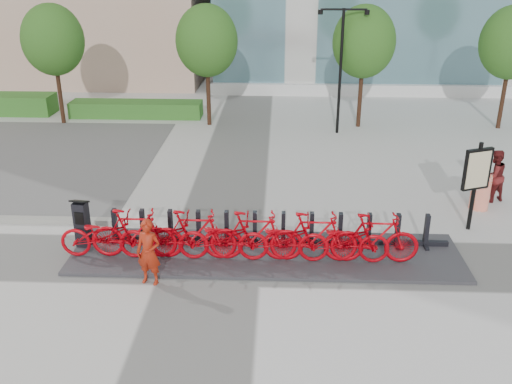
{
  "coord_description": "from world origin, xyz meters",
  "views": [
    {
      "loc": [
        1.58,
        -12.16,
        6.9
      ],
      "look_at": [
        1.0,
        1.5,
        1.2
      ],
      "focal_mm": 40.0,
      "sensor_mm": 36.0,
      "label": 1
    }
  ],
  "objects_px": {
    "pedestrian": "(494,176)",
    "map_sign": "(477,173)",
    "worker_red": "(149,252)",
    "bike_0": "(104,235)",
    "construction_barrel": "(480,192)",
    "kiosk": "(82,223)"
  },
  "relations": [
    {
      "from": "pedestrian",
      "to": "construction_barrel",
      "type": "bearing_deg",
      "value": 24.72
    },
    {
      "from": "construction_barrel",
      "to": "kiosk",
      "type": "bearing_deg",
      "value": -164.88
    },
    {
      "from": "construction_barrel",
      "to": "map_sign",
      "type": "height_order",
      "value": "map_sign"
    },
    {
      "from": "pedestrian",
      "to": "map_sign",
      "type": "bearing_deg",
      "value": 34.81
    },
    {
      "from": "bike_0",
      "to": "pedestrian",
      "type": "bearing_deg",
      "value": -69.08
    },
    {
      "from": "bike_0",
      "to": "map_sign",
      "type": "xyz_separation_m",
      "value": [
        9.37,
        2.06,
        0.98
      ]
    },
    {
      "from": "pedestrian",
      "to": "map_sign",
      "type": "xyz_separation_m",
      "value": [
        -1.24,
        -1.99,
        0.82
      ]
    },
    {
      "from": "kiosk",
      "to": "construction_barrel",
      "type": "xyz_separation_m",
      "value": [
        10.78,
        2.91,
        -0.18
      ]
    },
    {
      "from": "pedestrian",
      "to": "map_sign",
      "type": "relative_size",
      "value": 0.65
    },
    {
      "from": "bike_0",
      "to": "pedestrian",
      "type": "relative_size",
      "value": 1.34
    },
    {
      "from": "kiosk",
      "to": "construction_barrel",
      "type": "distance_m",
      "value": 11.17
    },
    {
      "from": "pedestrian",
      "to": "map_sign",
      "type": "distance_m",
      "value": 2.49
    },
    {
      "from": "construction_barrel",
      "to": "bike_0",
      "type": "bearing_deg",
      "value": -161.07
    },
    {
      "from": "worker_red",
      "to": "bike_0",
      "type": "bearing_deg",
      "value": 154.91
    },
    {
      "from": "worker_red",
      "to": "map_sign",
      "type": "height_order",
      "value": "map_sign"
    },
    {
      "from": "bike_0",
      "to": "worker_red",
      "type": "distance_m",
      "value": 1.68
    },
    {
      "from": "bike_0",
      "to": "pedestrian",
      "type": "height_order",
      "value": "pedestrian"
    },
    {
      "from": "construction_barrel",
      "to": "map_sign",
      "type": "bearing_deg",
      "value": -116.65
    },
    {
      "from": "worker_red",
      "to": "construction_barrel",
      "type": "relative_size",
      "value": 1.5
    },
    {
      "from": "kiosk",
      "to": "construction_barrel",
      "type": "relative_size",
      "value": 1.24
    },
    {
      "from": "kiosk",
      "to": "worker_red",
      "type": "bearing_deg",
      "value": -29.33
    },
    {
      "from": "construction_barrel",
      "to": "worker_red",
      "type": "bearing_deg",
      "value": -152.87
    }
  ]
}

